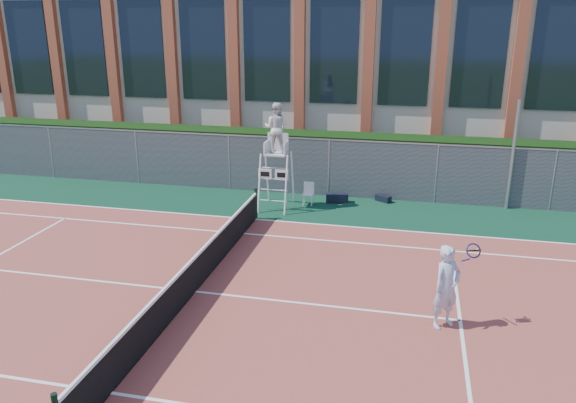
% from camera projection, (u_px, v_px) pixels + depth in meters
% --- Properties ---
extents(ground, '(120.00, 120.00, 0.00)m').
position_uv_depth(ground, '(195.00, 293.00, 14.07)').
color(ground, '#233814').
extents(apron, '(36.00, 20.00, 0.01)m').
position_uv_depth(apron, '(209.00, 276.00, 15.00)').
color(apron, '#0B3225').
rests_on(apron, ground).
extents(tennis_court, '(23.77, 10.97, 0.02)m').
position_uv_depth(tennis_court, '(195.00, 292.00, 14.06)').
color(tennis_court, brown).
rests_on(tennis_court, apron).
extents(tennis_net, '(0.10, 11.30, 1.10)m').
position_uv_depth(tennis_net, '(194.00, 273.00, 13.90)').
color(tennis_net, black).
rests_on(tennis_net, ground).
extents(fence, '(40.00, 0.06, 2.20)m').
position_uv_depth(fence, '(278.00, 165.00, 21.89)').
color(fence, '#595E60').
rests_on(fence, ground).
extents(hedge, '(40.00, 1.40, 2.20)m').
position_uv_depth(hedge, '(285.00, 158.00, 23.00)').
color(hedge, black).
rests_on(hedge, ground).
extents(building, '(45.00, 10.60, 8.22)m').
position_uv_depth(building, '(319.00, 67.00, 29.44)').
color(building, '#C0B39F').
rests_on(building, ground).
extents(steel_pole, '(0.12, 0.12, 3.92)m').
position_uv_depth(steel_pole, '(513.00, 156.00, 19.74)').
color(steel_pole, '#9EA0A5').
rests_on(steel_pole, ground).
extents(umpire_chair, '(1.07, 1.65, 3.85)m').
position_uv_depth(umpire_chair, '(276.00, 131.00, 19.66)').
color(umpire_chair, white).
rests_on(umpire_chair, ground).
extents(plastic_chair, '(0.39, 0.40, 0.83)m').
position_uv_depth(plastic_chair, '(308.00, 191.00, 20.67)').
color(plastic_chair, silver).
rests_on(plastic_chair, apron).
extents(sports_bag_near, '(0.86, 0.46, 0.35)m').
position_uv_depth(sports_bag_near, '(337.00, 198.00, 20.95)').
color(sports_bag_near, black).
rests_on(sports_bag_near, apron).
extents(sports_bag_far, '(0.63, 0.54, 0.24)m').
position_uv_depth(sports_bag_far, '(383.00, 198.00, 21.07)').
color(sports_bag_far, black).
rests_on(sports_bag_far, apron).
extents(tennis_player, '(1.11, 0.87, 1.90)m').
position_uv_depth(tennis_player, '(447.00, 287.00, 12.21)').
color(tennis_player, silver).
rests_on(tennis_player, tennis_court).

